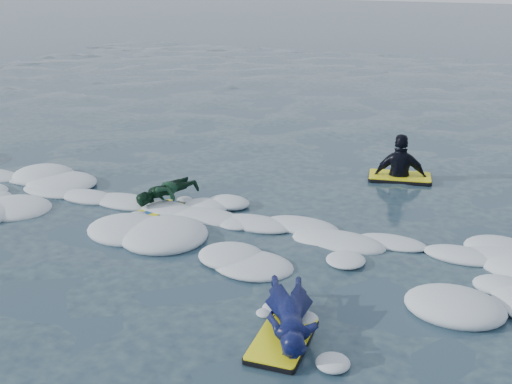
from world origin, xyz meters
TOP-DOWN VIEW (x-y plane):
  - ground at (0.00, 0.00)m, footprint 120.00×120.00m
  - foam_band at (0.00, 1.03)m, footprint 12.00×3.10m
  - prone_woman_unit at (2.41, -1.14)m, footprint 1.14×1.63m
  - prone_child_unit at (-0.81, 1.59)m, footprint 0.94×1.21m
  - waiting_rider_unit at (2.38, 4.57)m, footprint 1.25×0.85m

SIDE VIEW (x-z plane):
  - ground at x=0.00m, z-range 0.00..0.00m
  - foam_band at x=0.00m, z-range -0.15..0.15m
  - waiting_rider_unit at x=2.38m, z-range -0.85..0.87m
  - prone_woman_unit at x=2.41m, z-range 0.00..0.40m
  - prone_child_unit at x=-0.81m, z-range 0.00..0.43m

